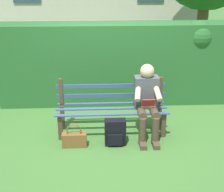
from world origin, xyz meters
TOP-DOWN VIEW (x-y plane):
  - ground at (0.00, 0.00)m, footprint 60.00×60.00m
  - park_bench at (0.00, -0.07)m, footprint 1.81×0.52m
  - person_seated at (-0.55, 0.10)m, footprint 0.44×0.73m
  - hedge_backdrop at (-0.32, -1.40)m, footprint 4.83×0.72m
  - backpack at (-0.04, 0.38)m, footprint 0.32×0.24m
  - handbag at (0.59, 0.42)m, footprint 0.37×0.13m

SIDE VIEW (x-z plane):
  - ground at x=0.00m, z-range 0.00..0.00m
  - handbag at x=0.59m, z-range -0.07..0.32m
  - backpack at x=-0.04m, z-range -0.01..0.41m
  - park_bench at x=0.00m, z-range -0.01..0.88m
  - person_seated at x=-0.55m, z-range 0.04..1.21m
  - hedge_backdrop at x=-0.32m, z-range 0.01..1.65m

